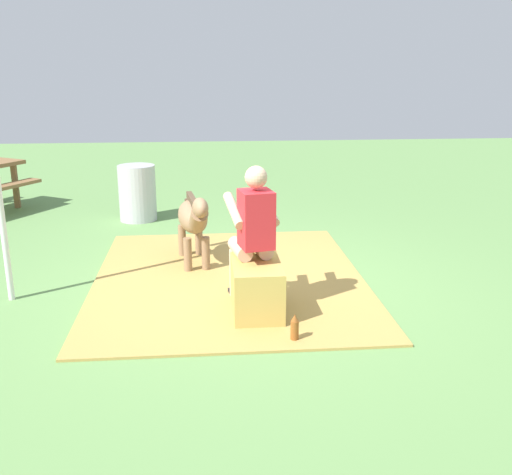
{
  "coord_description": "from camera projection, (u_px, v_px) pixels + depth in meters",
  "views": [
    {
      "loc": [
        -5.74,
        0.44,
        2.22
      ],
      "look_at": [
        -0.08,
        -0.07,
        0.55
      ],
      "focal_mm": 41.49,
      "sensor_mm": 36.0,
      "label": 1
    }
  ],
  "objects": [
    {
      "name": "hay_patch",
      "position": [
        229.0,
        278.0,
        6.34
      ],
      "size": [
        3.44,
        2.84,
        0.02
      ],
      "primitive_type": "cube",
      "color": "#AD8C47",
      "rests_on": "ground"
    },
    {
      "name": "ground_plane",
      "position": [
        248.0,
        286.0,
        6.15
      ],
      "size": [
        24.0,
        24.0,
        0.0
      ],
      "primitive_type": "plane",
      "color": "#608C4C"
    },
    {
      "name": "pony_standing",
      "position": [
        194.0,
        219.0,
        6.6
      ],
      "size": [
        1.34,
        0.43,
        0.93
      ],
      "color": "#8C6B4C",
      "rests_on": "ground"
    },
    {
      "name": "hay_bale",
      "position": [
        257.0,
        289.0,
        5.41
      ],
      "size": [
        0.72,
        0.44,
        0.49
      ],
      "primitive_type": "cube",
      "color": "tan",
      "rests_on": "ground"
    },
    {
      "name": "water_barrel",
      "position": [
        137.0,
        193.0,
        8.66
      ],
      "size": [
        0.54,
        0.54,
        0.81
      ],
      "primitive_type": "cylinder",
      "color": "#B2B2B7",
      "rests_on": "ground"
    },
    {
      "name": "person_seated",
      "position": [
        253.0,
        230.0,
        5.41
      ],
      "size": [
        0.7,
        0.5,
        1.37
      ],
      "color": "#D8AD8C",
      "rests_on": "ground"
    },
    {
      "name": "soda_bottle",
      "position": [
        295.0,
        329.0,
        4.89
      ],
      "size": [
        0.07,
        0.07,
        0.25
      ],
      "color": "brown",
      "rests_on": "ground"
    }
  ]
}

